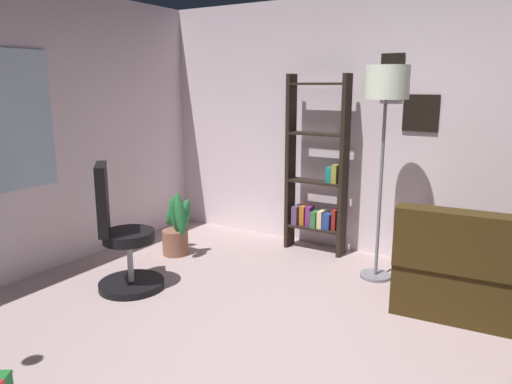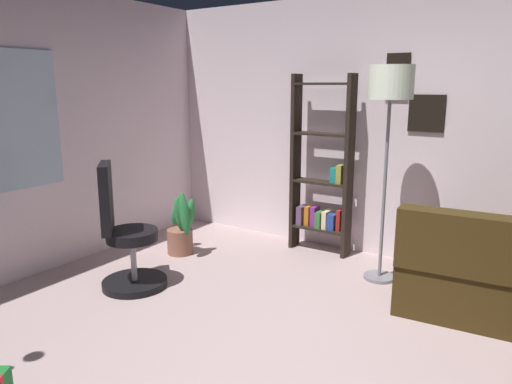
# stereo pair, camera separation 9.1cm
# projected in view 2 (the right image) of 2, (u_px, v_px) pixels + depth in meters

# --- Properties ---
(wall_right_with_frames) EXTENTS (0.12, 5.84, 2.60)m
(wall_right_with_frames) POSITION_uv_depth(u_px,v_px,m) (430.00, 131.00, 4.49)
(wall_right_with_frames) COLOR silver
(wall_right_with_frames) RESTS_ON ground_plane
(office_chair) EXTENTS (0.58, 0.58, 1.10)m
(office_chair) POSITION_uv_depth(u_px,v_px,m) (125.00, 240.00, 4.08)
(office_chair) COLOR black
(office_chair) RESTS_ON ground_plane
(bookshelf) EXTENTS (0.18, 0.64, 1.84)m
(bookshelf) POSITION_uv_depth(u_px,v_px,m) (322.00, 177.00, 4.90)
(bookshelf) COLOR black
(bookshelf) RESTS_ON ground_plane
(floor_lamp) EXTENTS (0.38, 0.38, 1.89)m
(floor_lamp) POSITION_uv_depth(u_px,v_px,m) (390.00, 97.00, 3.99)
(floor_lamp) COLOR slate
(floor_lamp) RESTS_ON ground_plane
(potted_plant) EXTENTS (0.35, 0.49, 0.70)m
(potted_plant) POSITION_uv_depth(u_px,v_px,m) (181.00, 230.00, 4.93)
(potted_plant) COLOR #8E5B46
(potted_plant) RESTS_ON ground_plane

